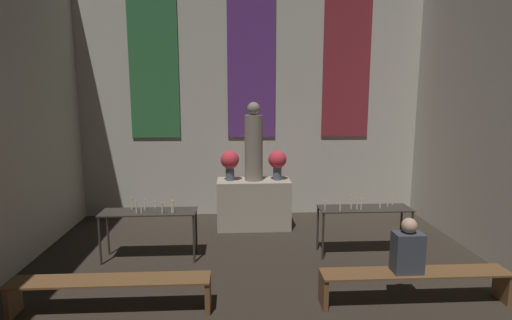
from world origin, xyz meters
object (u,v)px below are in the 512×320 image
Objects in this scene: statue at (254,145)px; person_seated at (408,249)px; flower_vase_left at (230,162)px; candle_rack_left at (149,217)px; pew_back_left at (111,287)px; flower_vase_right at (277,161)px; candle_rack_right at (364,213)px; altar at (254,204)px; pew_back_right at (415,279)px.

statue reaches higher than person_seated.
flower_vase_left is 0.39× the size of candle_rack_left.
flower_vase_left reaches higher than pew_back_left.
statue is 3.82m from pew_back_left.
flower_vase_right is 0.39× the size of candle_rack_right.
flower_vase_right is 2.02m from candle_rack_right.
candle_rack_left is at bearing 180.00° from candle_rack_right.
altar is 1.18m from statue.
flower_vase_right is at bearing 114.95° from pew_back_right.
statue reaches higher than altar.
flower_vase_right is at bearing 0.00° from flower_vase_left.
pew_back_left is 3.41× the size of person_seated.
candle_rack_right is 1.60m from person_seated.
altar is 0.60× the size of pew_back_right.
candle_rack_left is at bearing -140.38° from altar.
candle_rack_right reaches higher than pew_back_right.
pew_back_right is at bearing -23.88° from candle_rack_left.
person_seated is (3.64, -0.00, 0.40)m from pew_back_left.
flower_vase_right is at bearing 113.14° from person_seated.
statue is (0.00, 0.00, 1.18)m from altar.
pew_back_right is at bearing -58.31° from altar.
statue reaches higher than candle_rack_left.
candle_rack_left is 1.00× the size of candle_rack_right.
pew_back_right is at bearing -52.42° from flower_vase_left.
person_seated is at bearing -89.18° from candle_rack_right.
pew_back_right is at bearing -65.05° from flower_vase_right.
statue is 0.57m from flower_vase_right.
candle_rack_right is at bearing -39.62° from altar.
flower_vase_right is at bearing 131.56° from candle_rack_right.
flower_vase_right is (0.93, 0.00, 0.00)m from flower_vase_left.
flower_vase_right reaches higher than person_seated.
flower_vase_left is 0.84× the size of person_seated.
pew_back_right is at bearing -85.06° from candle_rack_right.
candle_rack_left is at bearing 85.05° from pew_back_left.
altar is 2.44× the size of flower_vase_right.
candle_rack_left is 0.63× the size of pew_back_right.
person_seated is (1.30, -3.04, -0.60)m from flower_vase_right.
altar is 0.60× the size of pew_back_left.
flower_vase_left is at bearing 48.45° from candle_rack_left.
pew_back_right is 0.42m from person_seated.
pew_back_right is (3.75, 0.00, 0.00)m from pew_back_left.
candle_rack_right reaches higher than pew_back_left.
flower_vase_left is (-0.46, 0.00, 0.85)m from altar.
flower_vase_left is 0.93m from flower_vase_right.
altar is 2.44× the size of flower_vase_left.
candle_rack_right is at bearing -33.18° from flower_vase_left.
pew_back_left is 3.75m from pew_back_right.
pew_back_left is 1.00× the size of pew_back_right.
flower_vase_left is 0.25× the size of pew_back_left.
pew_back_right is (3.62, -1.60, -0.37)m from candle_rack_left.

